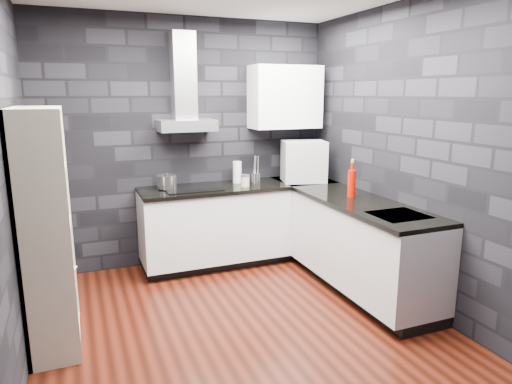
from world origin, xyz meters
TOP-DOWN VIEW (x-y plane):
  - ground at (0.00, 0.00)m, footprint 3.20×3.20m
  - wall_back at (0.00, 1.62)m, footprint 3.20×0.05m
  - wall_front at (0.00, -1.62)m, footprint 3.20×0.05m
  - wall_left at (-1.62, 0.00)m, footprint 0.05×3.20m
  - wall_right at (1.62, 0.00)m, footprint 0.05×3.20m
  - toekick_back at (0.50, 1.34)m, footprint 2.18×0.50m
  - toekick_right at (1.34, 0.10)m, footprint 0.50×1.78m
  - counter_back_cab at (0.50, 1.30)m, footprint 2.20×0.60m
  - counter_right_cab at (1.30, 0.10)m, footprint 0.60×1.80m
  - counter_back_top at (0.50, 1.29)m, footprint 2.20×0.62m
  - counter_right_top at (1.29, 0.10)m, footprint 0.62×1.80m
  - counter_corner_top at (1.30, 1.30)m, footprint 0.62×0.62m
  - hood_body at (-0.05, 1.43)m, footprint 0.60×0.34m
  - hood_chimney at (-0.05, 1.50)m, footprint 0.24×0.20m
  - upper_cabinet at (1.10, 1.43)m, footprint 0.80×0.35m
  - cooktop at (-0.05, 1.30)m, footprint 0.58×0.50m
  - sink_rim at (1.30, -0.40)m, footprint 0.44×0.40m
  - pot at (-0.30, 1.36)m, footprint 0.25×0.25m
  - glass_vase at (0.51, 1.41)m, footprint 0.12×0.12m
  - storage_jar at (0.52, 1.18)m, footprint 0.12×0.12m
  - utensil_crock at (0.67, 1.26)m, footprint 0.12×0.12m
  - appliance_garage at (1.25, 1.22)m, footprint 0.56×0.49m
  - red_bottle at (1.30, 0.32)m, footprint 0.09×0.09m
  - bookshelf at (-1.42, 0.21)m, footprint 0.45×0.84m
  - fruit_bowl at (-1.42, 0.15)m, footprint 0.25×0.25m
  - book_red at (-1.43, 0.33)m, footprint 0.18×0.03m
  - book_second at (-1.42, 0.40)m, footprint 0.16×0.06m

SIDE VIEW (x-z plane):
  - ground at x=0.00m, z-range 0.00..0.00m
  - toekick_back at x=0.50m, z-range 0.00..0.10m
  - toekick_right at x=1.34m, z-range 0.00..0.10m
  - counter_back_cab at x=0.50m, z-range 0.10..0.86m
  - counter_right_cab at x=1.30m, z-range 0.10..0.86m
  - book_red at x=-1.43m, z-range 0.45..0.69m
  - book_second at x=-1.42m, z-range 0.49..0.70m
  - counter_back_top at x=0.50m, z-range 0.86..0.90m
  - counter_right_top at x=1.29m, z-range 0.86..0.90m
  - counter_corner_top at x=1.30m, z-range 0.86..0.90m
  - sink_rim at x=1.30m, z-range 0.89..0.90m
  - bookshelf at x=-1.42m, z-range 0.00..1.80m
  - cooktop at x=-0.05m, z-range 0.90..0.91m
  - fruit_bowl at x=-1.42m, z-range 0.91..0.96m
  - storage_jar at x=0.52m, z-range 0.90..1.01m
  - utensil_crock at x=0.67m, z-range 0.90..1.02m
  - pot at x=-0.30m, z-range 0.91..1.04m
  - glass_vase at x=0.51m, z-range 0.90..1.14m
  - red_bottle at x=1.30m, z-range 0.90..1.16m
  - appliance_garage at x=1.25m, z-range 0.89..1.36m
  - wall_back at x=0.00m, z-range 0.00..2.70m
  - wall_front at x=0.00m, z-range 0.00..2.70m
  - wall_left at x=-1.62m, z-range 0.00..2.70m
  - wall_right at x=1.62m, z-range 0.00..2.70m
  - hood_body at x=-0.05m, z-range 1.50..1.62m
  - upper_cabinet at x=1.10m, z-range 1.50..2.20m
  - hood_chimney at x=-0.05m, z-range 1.62..2.52m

